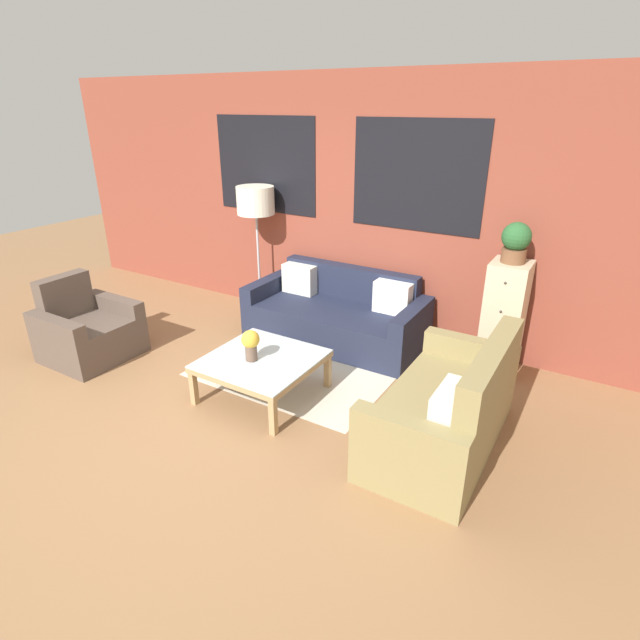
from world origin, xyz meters
TOP-DOWN VIEW (x-y plane):
  - ground_plane at (0.00, 0.00)m, footprint 16.00×16.00m
  - wall_back_brick at (0.00, 2.44)m, footprint 8.40×0.09m
  - rug at (0.31, 1.18)m, footprint 1.88×1.52m
  - couch_dark at (0.30, 1.95)m, footprint 1.97×0.88m
  - settee_vintage at (1.97, 0.70)m, footprint 0.80×1.56m
  - armchair_corner at (-1.74, 0.24)m, footprint 0.80×0.83m
  - coffee_table at (0.31, 0.56)m, footprint 0.94×0.94m
  - floor_lamp at (-0.92, 2.14)m, footprint 0.45×0.45m
  - drawer_cabinet at (2.03, 2.16)m, footprint 0.36×0.41m
  - potted_plant at (2.03, 2.16)m, footprint 0.26×0.26m
  - flower_vase at (0.25, 0.49)m, footprint 0.16×0.16m

SIDE VIEW (x-z plane):
  - ground_plane at x=0.00m, z-range 0.00..0.00m
  - rug at x=0.31m, z-range 0.00..0.00m
  - armchair_corner at x=-1.74m, z-range -0.14..0.70m
  - couch_dark at x=0.30m, z-range -0.11..0.67m
  - settee_vintage at x=1.97m, z-range -0.15..0.77m
  - coffee_table at x=0.31m, z-range 0.14..0.52m
  - flower_vase at x=0.25m, z-range 0.41..0.69m
  - drawer_cabinet at x=2.03m, z-range 0.00..1.13m
  - potted_plant at x=2.03m, z-range 1.13..1.51m
  - floor_lamp at x=-0.92m, z-range 0.59..2.18m
  - wall_back_brick at x=0.00m, z-range 0.01..2.81m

